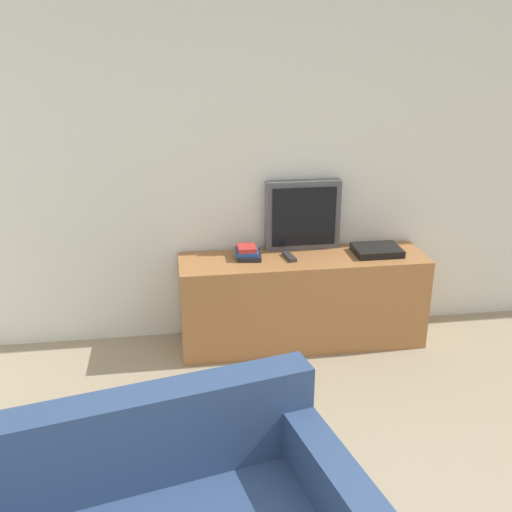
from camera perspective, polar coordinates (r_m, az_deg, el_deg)
The scene contains 6 objects.
wall_back at distance 4.26m, azimuth 1.73°, elevation 9.13°, with size 9.00×0.06×2.60m.
tv_stand at distance 4.33m, azimuth 4.43°, elevation -4.24°, with size 1.74×0.46×0.66m.
television at distance 4.30m, azimuth 4.49°, elevation 3.89°, with size 0.54×0.09×0.50m.
book_stack at distance 4.17m, azimuth -0.77°, elevation 0.33°, with size 0.20×0.21×0.09m.
remote_on_stand at distance 4.18m, azimuth 3.19°, elevation -0.06°, with size 0.08×0.18×0.02m.
set_top_box at distance 4.34m, azimuth 11.44°, elevation 0.54°, with size 0.33×0.26×0.05m.
Camera 1 is at (-0.72, -1.07, 2.17)m, focal length 42.00 mm.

